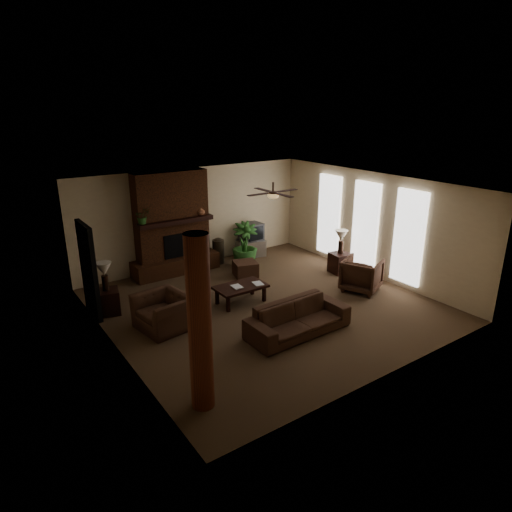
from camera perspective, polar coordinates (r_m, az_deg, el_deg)
room_shell at (r=10.02m, az=1.30°, el=1.01°), size 7.00×7.00×7.00m
fireplace at (r=12.40m, az=-10.55°, el=3.04°), size 2.40×0.70×2.80m
windows at (r=12.43m, az=13.74°, el=3.80°), size 0.08×3.65×2.35m
log_column at (r=6.69m, az=-7.17°, el=-8.70°), size 0.36×0.36×2.80m
doorway at (r=10.34m, az=-20.53°, el=-1.73°), size 0.10×1.00×2.10m
ceiling_fan at (r=10.20m, az=2.19°, el=7.88°), size 1.35×1.35×0.37m
sofa at (r=9.20m, az=5.41°, el=-7.29°), size 2.22×0.68×0.87m
armchair_left at (r=9.53m, az=-11.74°, el=-6.33°), size 0.88×1.20×0.97m
armchair_right at (r=11.49m, az=13.33°, el=-2.15°), size 1.11×1.13×0.90m
coffee_table at (r=10.52m, az=-1.97°, el=-4.09°), size 1.20×0.70×0.43m
ottoman at (r=12.19m, az=-1.36°, el=-1.63°), size 0.75×0.75×0.40m
tv_stand at (r=13.77m, az=-0.67°, el=1.04°), size 0.95×0.70×0.50m
tv at (r=13.62m, az=-0.59°, el=3.08°), size 0.68×0.57×0.52m
floor_vase at (r=13.14m, az=-4.82°, el=0.91°), size 0.34×0.34×0.77m
floor_plant at (r=12.86m, az=-1.43°, el=0.24°), size 1.11×1.46×0.72m
side_table_left at (r=10.58m, az=-18.36°, el=-5.55°), size 0.61×0.61×0.55m
lamp_left at (r=10.33m, az=-18.81°, el=-1.84°), size 0.39×0.39×0.65m
side_table_right at (r=12.63m, az=10.65°, el=-0.87°), size 0.56×0.56×0.55m
lamp_right at (r=12.46m, az=10.82°, el=2.36°), size 0.44×0.44×0.65m
mantel_plant at (r=11.74m, az=-14.29°, el=4.76°), size 0.42×0.46×0.33m
mantel_vase at (r=12.42m, az=-7.04°, el=5.70°), size 0.28×0.28×0.22m
book_a at (r=10.31m, az=-3.00°, el=-3.38°), size 0.22×0.04×0.29m
book_b at (r=10.49m, az=-0.28°, el=-2.95°), size 0.21×0.07×0.29m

